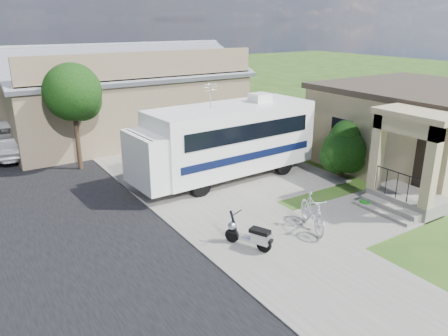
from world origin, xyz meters
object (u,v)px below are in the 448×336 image
garden_hose (366,204)px  bicycle (312,214)px  scooter (251,235)px  pickup_truck (9,137)px  motorhome (225,139)px  shrub (344,149)px

garden_hose → bicycle: bearing=-173.7°
scooter → pickup_truck: 14.73m
bicycle → garden_hose: bicycle is taller
motorhome → pickup_truck: size_ratio=1.32×
shrub → bicycle: 5.35m
shrub → scooter: shrub is taller
motorhome → shrub: motorhome is taller
scooter → garden_hose: (5.15, 0.27, -0.36)m
motorhome → bicycle: motorhome is taller
shrub → scooter: (-6.72, -2.86, -0.79)m
pickup_truck → garden_hose: size_ratio=15.32×
shrub → scooter: bearing=-156.9°
scooter → bicycle: (2.28, -0.05, 0.12)m
bicycle → garden_hose: (2.87, 0.32, -0.49)m
bicycle → garden_hose: 2.93m
shrub → garden_hose: size_ratio=6.32×
scooter → garden_hose: scooter is taller
scooter → pickup_truck: bearing=83.0°
bicycle → pickup_truck: pickup_truck is taller
scooter → bicycle: size_ratio=0.75×
motorhome → shrub: size_ratio=3.21×
motorhome → garden_hose: (2.58, -5.07, -1.60)m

